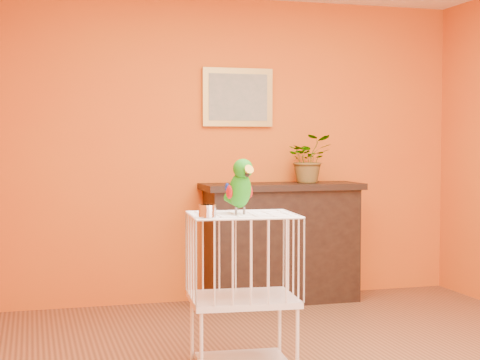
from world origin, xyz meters
name	(u,v)px	position (x,y,z in m)	size (l,w,h in m)	color
room_shell	(343,104)	(0.00, 0.00, 1.58)	(4.50, 4.50, 4.50)	#D35D13
console_cabinet	(281,242)	(0.33, 2.01, 0.51)	(1.37, 0.49, 1.01)	black
potted_plant	(310,164)	(0.58, 1.99, 1.18)	(0.37, 0.41, 0.32)	#26722D
framed_picture	(238,97)	(0.00, 2.22, 1.75)	(0.62, 0.04, 0.50)	#BC9743
birdcage	(243,291)	(-0.53, 0.22, 0.49)	(0.65, 0.52, 0.95)	white
feed_cup	(207,211)	(-0.78, 0.06, 0.99)	(0.10, 0.10, 0.07)	silver
parrot	(240,186)	(-0.56, 0.19, 1.11)	(0.17, 0.30, 0.33)	#59544C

